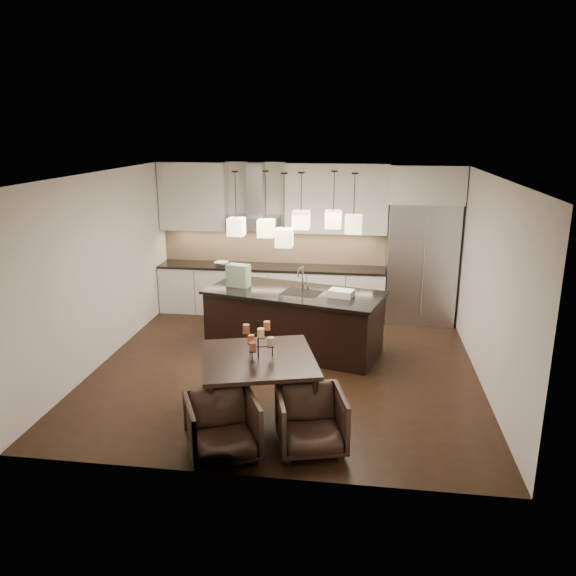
# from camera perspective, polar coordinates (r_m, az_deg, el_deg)

# --- Properties ---
(floor) EXTENTS (5.50, 5.50, 0.02)m
(floor) POSITION_cam_1_polar(r_m,az_deg,el_deg) (8.40, -0.19, -8.01)
(floor) COLOR black
(floor) RESTS_ON ground
(ceiling) EXTENTS (5.50, 5.50, 0.02)m
(ceiling) POSITION_cam_1_polar(r_m,az_deg,el_deg) (7.69, -0.21, 11.56)
(ceiling) COLOR white
(ceiling) RESTS_ON wall_back
(wall_back) EXTENTS (5.50, 0.02, 2.80)m
(wall_back) POSITION_cam_1_polar(r_m,az_deg,el_deg) (10.60, 1.89, 5.08)
(wall_back) COLOR silver
(wall_back) RESTS_ON ground
(wall_front) EXTENTS (5.50, 0.02, 2.80)m
(wall_front) POSITION_cam_1_polar(r_m,az_deg,el_deg) (5.34, -4.34, -6.09)
(wall_front) COLOR silver
(wall_front) RESTS_ON ground
(wall_left) EXTENTS (0.02, 5.50, 2.80)m
(wall_left) POSITION_cam_1_polar(r_m,az_deg,el_deg) (8.74, -18.43, 1.89)
(wall_left) COLOR silver
(wall_left) RESTS_ON ground
(wall_right) EXTENTS (0.02, 5.50, 2.80)m
(wall_right) POSITION_cam_1_polar(r_m,az_deg,el_deg) (8.04, 19.69, 0.59)
(wall_right) COLOR silver
(wall_right) RESTS_ON ground
(refrigerator) EXTENTS (1.20, 0.72, 2.15)m
(refrigerator) POSITION_cam_1_polar(r_m,az_deg,el_deg) (10.30, 13.36, 2.47)
(refrigerator) COLOR #B7B7BA
(refrigerator) RESTS_ON floor
(fridge_panel) EXTENTS (1.26, 0.72, 0.65)m
(fridge_panel) POSITION_cam_1_polar(r_m,az_deg,el_deg) (10.07, 13.87, 10.24)
(fridge_panel) COLOR silver
(fridge_panel) RESTS_ON refrigerator
(lower_cabinets) EXTENTS (4.21, 0.62, 0.88)m
(lower_cabinets) POSITION_cam_1_polar(r_m,az_deg,el_deg) (10.59, -1.71, -0.28)
(lower_cabinets) COLOR silver
(lower_cabinets) RESTS_ON floor
(countertop) EXTENTS (4.21, 0.66, 0.04)m
(countertop) POSITION_cam_1_polar(r_m,az_deg,el_deg) (10.47, -1.73, 2.14)
(countertop) COLOR black
(countertop) RESTS_ON lower_cabinets
(backsplash) EXTENTS (4.21, 0.02, 0.63)m
(backsplash) POSITION_cam_1_polar(r_m,az_deg,el_deg) (10.69, -1.48, 4.27)
(backsplash) COLOR #D2B38C
(backsplash) RESTS_ON countertop
(upper_cab_left) EXTENTS (1.25, 0.35, 1.25)m
(upper_cab_left) POSITION_cam_1_polar(r_m,az_deg,el_deg) (10.72, -9.58, 9.18)
(upper_cab_left) COLOR silver
(upper_cab_left) RESTS_ON wall_back
(upper_cab_right) EXTENTS (1.85, 0.35, 1.25)m
(upper_cab_right) POSITION_cam_1_polar(r_m,az_deg,el_deg) (10.25, 4.92, 9.04)
(upper_cab_right) COLOR silver
(upper_cab_right) RESTS_ON wall_back
(hood_canopy) EXTENTS (0.90, 0.52, 0.24)m
(hood_canopy) POSITION_cam_1_polar(r_m,az_deg,el_deg) (10.41, -3.36, 6.64)
(hood_canopy) COLOR #B7B7BA
(hood_canopy) RESTS_ON wall_back
(hood_chimney) EXTENTS (0.30, 0.28, 0.96)m
(hood_chimney) POSITION_cam_1_polar(r_m,az_deg,el_deg) (10.44, -3.30, 9.99)
(hood_chimney) COLOR #B7B7BA
(hood_chimney) RESTS_ON hood_canopy
(fruit_bowl) EXTENTS (0.30, 0.30, 0.06)m
(fruit_bowl) POSITION_cam_1_polar(r_m,az_deg,el_deg) (10.60, -6.78, 2.50)
(fruit_bowl) COLOR silver
(fruit_bowl) RESTS_ON countertop
(island_body) EXTENTS (2.81, 1.68, 0.93)m
(island_body) POSITION_cam_1_polar(r_m,az_deg,el_deg) (8.82, 0.59, -3.49)
(island_body) COLOR black
(island_body) RESTS_ON floor
(island_top) EXTENTS (2.91, 1.78, 0.04)m
(island_top) POSITION_cam_1_polar(r_m,az_deg,el_deg) (8.68, 0.60, -0.47)
(island_top) COLOR black
(island_top) RESTS_ON island_body
(faucet) EXTENTS (0.17, 0.27, 0.40)m
(faucet) POSITION_cam_1_polar(r_m,az_deg,el_deg) (8.67, 1.50, 1.04)
(faucet) COLOR silver
(faucet) RESTS_ON island_top
(tote_bag) EXTENTS (0.39, 0.27, 0.36)m
(tote_bag) POSITION_cam_1_polar(r_m,az_deg,el_deg) (8.93, -5.07, 1.28)
(tote_bag) COLOR #1B5C2D
(tote_bag) RESTS_ON island_top
(food_container) EXTENTS (0.41, 0.33, 0.11)m
(food_container) POSITION_cam_1_polar(r_m,az_deg,el_deg) (8.42, 5.43, -0.54)
(food_container) COLOR silver
(food_container) RESTS_ON island_top
(dining_table) EXTENTS (1.62, 1.62, 0.79)m
(dining_table) POSITION_cam_1_polar(r_m,az_deg,el_deg) (6.87, -2.98, -10.04)
(dining_table) COLOR black
(dining_table) RESTS_ON floor
(candelabra) EXTENTS (0.47, 0.47, 0.46)m
(candelabra) POSITION_cam_1_polar(r_m,az_deg,el_deg) (6.62, -3.06, -5.18)
(candelabra) COLOR black
(candelabra) RESTS_ON dining_table
(candle_a) EXTENTS (0.10, 0.10, 0.10)m
(candle_a) POSITION_cam_1_polar(r_m,az_deg,el_deg) (6.65, -1.79, -5.47)
(candle_a) COLOR beige
(candle_a) RESTS_ON candelabra
(candle_b) EXTENTS (0.10, 0.10, 0.10)m
(candle_b) POSITION_cam_1_polar(r_m,az_deg,el_deg) (6.75, -3.78, -5.17)
(candle_b) COLOR #DC7741
(candle_b) RESTS_ON candelabra
(candle_c) EXTENTS (0.10, 0.10, 0.10)m
(candle_c) POSITION_cam_1_polar(r_m,az_deg,el_deg) (6.51, -3.60, -5.96)
(candle_c) COLOR brown
(candle_c) RESTS_ON candelabra
(candle_d) EXTENTS (0.10, 0.10, 0.10)m
(candle_d) POSITION_cam_1_polar(r_m,az_deg,el_deg) (6.67, -2.16, -3.85)
(candle_d) COLOR #DC7741
(candle_d) RESTS_ON candelabra
(candle_e) EXTENTS (0.10, 0.10, 0.10)m
(candle_e) POSITION_cam_1_polar(r_m,az_deg,el_deg) (6.58, -4.28, -4.16)
(candle_e) COLOR brown
(candle_e) RESTS_ON candelabra
(candle_f) EXTENTS (0.10, 0.10, 0.10)m
(candle_f) POSITION_cam_1_polar(r_m,az_deg,el_deg) (6.45, -2.78, -4.57)
(candle_f) COLOR beige
(candle_f) RESTS_ON candelabra
(armchair_left) EXTENTS (0.98, 0.99, 0.68)m
(armchair_left) POSITION_cam_1_polar(r_m,az_deg,el_deg) (6.18, -6.69, -13.87)
(armchair_left) COLOR black
(armchair_left) RESTS_ON floor
(armchair_right) EXTENTS (0.88, 0.90, 0.67)m
(armchair_right) POSITION_cam_1_polar(r_m,az_deg,el_deg) (6.26, 2.35, -13.37)
(armchair_right) COLOR black
(armchair_right) RESTS_ON floor
(pendant_a) EXTENTS (0.24, 0.24, 0.26)m
(pendant_a) POSITION_cam_1_polar(r_m,az_deg,el_deg) (8.44, -5.27, 6.21)
(pendant_a) COLOR beige
(pendant_a) RESTS_ON ceiling
(pendant_b) EXTENTS (0.24, 0.24, 0.26)m
(pendant_b) POSITION_cam_1_polar(r_m,az_deg,el_deg) (8.49, -2.25, 6.08)
(pendant_b) COLOR beige
(pendant_b) RESTS_ON ceiling
(pendant_c) EXTENTS (0.24, 0.24, 0.26)m
(pendant_c) POSITION_cam_1_polar(r_m,az_deg,el_deg) (8.20, 1.34, 6.93)
(pendant_c) COLOR beige
(pendant_c) RESTS_ON ceiling
(pendant_d) EXTENTS (0.24, 0.24, 0.26)m
(pendant_d) POSITION_cam_1_polar(r_m,az_deg,el_deg) (8.49, 4.63, 6.96)
(pendant_d) COLOR beige
(pendant_d) RESTS_ON ceiling
(pendant_e) EXTENTS (0.24, 0.24, 0.26)m
(pendant_e) POSITION_cam_1_polar(r_m,az_deg,el_deg) (8.13, 6.67, 6.45)
(pendant_e) COLOR beige
(pendant_e) RESTS_ON ceiling
(pendant_f) EXTENTS (0.24, 0.24, 0.26)m
(pendant_f) POSITION_cam_1_polar(r_m,az_deg,el_deg) (8.12, -0.38, 5.13)
(pendant_f) COLOR beige
(pendant_f) RESTS_ON ceiling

